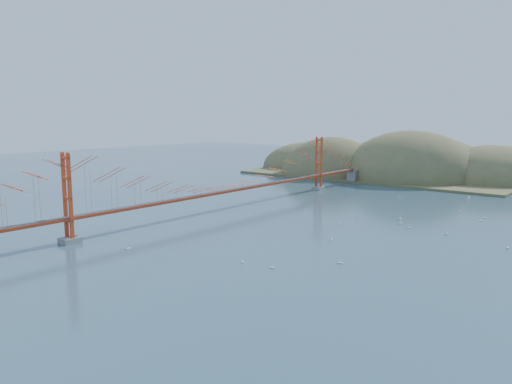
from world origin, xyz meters
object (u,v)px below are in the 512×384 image
Objects in this scene: sailboat_1 at (400,218)px; sailboat_0 at (331,239)px; sailboat_2 at (272,267)px; bridge at (227,169)px.

sailboat_0 is at bearing -95.32° from sailboat_1.
bridge is at bearing 140.36° from sailboat_2.
bridge is 165.48× the size of sailboat_0.
sailboat_1 is (0.21, 33.19, -0.01)m from sailboat_2.
sailboat_0 is 18.42m from sailboat_1.
bridge is 35.63m from sailboat_2.
sailboat_2 is at bearing -39.64° from bridge.
sailboat_2 is at bearing -90.36° from sailboat_1.
bridge is 30.03m from sailboat_1.
sailboat_0 is 0.93× the size of sailboat_1.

